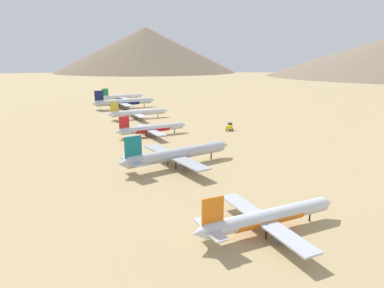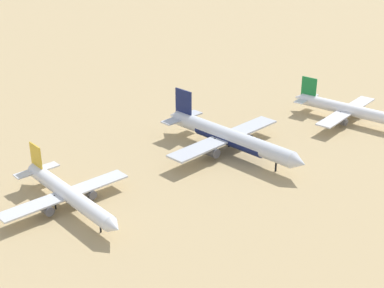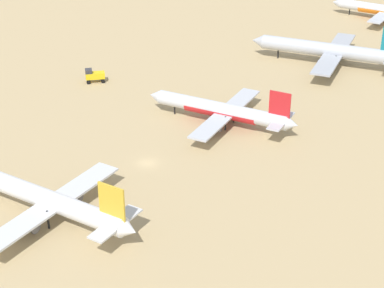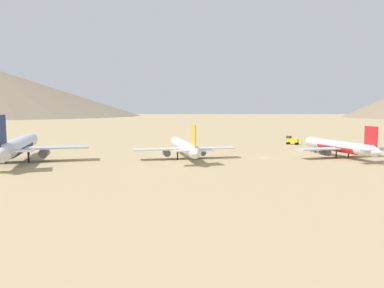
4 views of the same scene
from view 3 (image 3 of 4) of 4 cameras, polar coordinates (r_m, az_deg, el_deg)
name	(u,v)px [view 3 (image 3 of 4)]	position (r m, az deg, el deg)	size (l,w,h in m)	color
ground_plane	(147,163)	(140.14, -3.91, -1.66)	(1800.00, 1800.00, 0.00)	tan
parked_jet_1	(331,51)	(195.80, 11.98, 7.96)	(46.36, 37.84, 13.38)	#B2B7C1
parked_jet_2	(222,110)	(155.19, 2.64, 2.95)	(38.67, 31.42, 11.15)	silver
parked_jet_3	(48,200)	(122.64, -12.41, -4.80)	(40.87, 33.12, 11.81)	silver
service_truck	(94,75)	(182.26, -8.52, 5.96)	(5.52, 5.35, 3.90)	yellow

